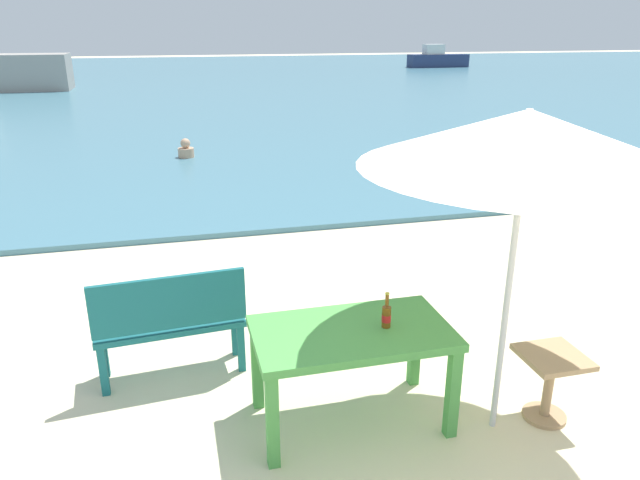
% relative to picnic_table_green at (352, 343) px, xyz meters
% --- Properties ---
extents(ground_plane, '(120.00, 120.00, 0.00)m').
position_rel_picnic_table_green_xyz_m(ground_plane, '(0.68, -0.73, -0.65)').
color(ground_plane, beige).
extents(sea_water, '(120.00, 50.00, 0.08)m').
position_rel_picnic_table_green_xyz_m(sea_water, '(0.68, 29.27, -0.61)').
color(sea_water, teal).
rests_on(sea_water, ground_plane).
extents(picnic_table_green, '(1.40, 0.80, 0.76)m').
position_rel_picnic_table_green_xyz_m(picnic_table_green, '(0.00, 0.00, 0.00)').
color(picnic_table_green, '#4C9E47').
rests_on(picnic_table_green, ground_plane).
extents(beer_bottle_amber, '(0.07, 0.07, 0.26)m').
position_rel_picnic_table_green_xyz_m(beer_bottle_amber, '(0.24, -0.02, 0.20)').
color(beer_bottle_amber, brown).
rests_on(beer_bottle_amber, picnic_table_green).
extents(patio_umbrella, '(2.10, 2.10, 2.30)m').
position_rel_picnic_table_green_xyz_m(patio_umbrella, '(1.00, -0.32, 1.47)').
color(patio_umbrella, silver).
rests_on(patio_umbrella, ground_plane).
extents(side_table_wood, '(0.44, 0.44, 0.54)m').
position_rel_picnic_table_green_xyz_m(side_table_wood, '(1.42, -0.33, -0.30)').
color(side_table_wood, tan).
rests_on(side_table_wood, ground_plane).
extents(bench_teal_center, '(1.22, 0.45, 0.95)m').
position_rel_picnic_table_green_xyz_m(bench_teal_center, '(-1.25, 0.90, -0.11)').
color(bench_teal_center, '#196066').
rests_on(bench_teal_center, ground_plane).
extents(swimmer_person, '(0.34, 0.34, 0.41)m').
position_rel_picnic_table_green_xyz_m(swimmer_person, '(-0.83, 9.48, -0.41)').
color(swimmer_person, tan).
rests_on(swimmer_person, sea_water).
extents(boat_tanker, '(4.13, 1.13, 1.50)m').
position_rel_picnic_table_green_xyz_m(boat_tanker, '(17.06, 35.48, -0.03)').
color(boat_tanker, navy).
rests_on(boat_tanker, sea_water).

